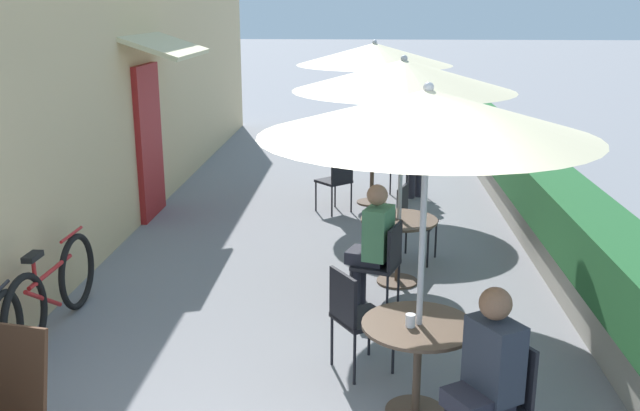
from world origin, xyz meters
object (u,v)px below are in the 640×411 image
object	(u,v)px
seated_patron_mid_right	(373,241)
coffee_cup_near	(410,320)
seated_patron_far_left	(409,152)
coffee_cup_far	(368,154)
patio_table_near	(418,348)
cafe_chair_near_right	(498,395)
patio_table_mid	(399,236)
cafe_chair_far_right	(337,178)
seated_patron_near_right	(486,375)
coffee_cup_mid	(393,213)
cafe_chair_mid_right	(383,260)
cafe_chair_near_left	(355,313)
patio_umbrella_far	(374,54)
cafe_chair_mid_left	(411,217)
patio_umbrella_mid	(404,76)
patio_umbrella_near	(428,113)
patio_table_far	(372,169)
bicycle_second	(53,291)
cafe_chair_far_left	(404,162)

from	to	relation	value
seated_patron_mid_right	coffee_cup_near	bearing A→B (deg)	-153.29
seated_patron_far_left	coffee_cup_far	size ratio (longest dim) A/B	13.89
patio_table_near	coffee_cup_near	bearing A→B (deg)	-144.84
cafe_chair_near_right	coffee_cup_near	xyz separation A→B (m)	(-0.52, 0.55, 0.24)
patio_table_mid	cafe_chair_far_right	distance (m)	2.72
seated_patron_near_right	coffee_cup_mid	bearing A→B (deg)	-23.90
cafe_chair_mid_right	seated_patron_far_left	size ratio (longest dim) A/B	0.70
cafe_chair_near_left	patio_umbrella_far	world-z (taller)	patio_umbrella_far
cafe_chair_mid_left	patio_table_mid	bearing A→B (deg)	5.87
patio_table_near	patio_table_mid	xyz separation A→B (m)	(-0.03, 2.55, 0.00)
cafe_chair_mid_right	patio_umbrella_far	size ratio (longest dim) A/B	0.36
seated_patron_near_right	cafe_chair_far_right	distance (m)	5.92
patio_table_near	patio_umbrella_mid	distance (m)	3.05
patio_umbrella_near	patio_umbrella_far	bearing A→B (deg)	92.81
seated_patron_near_right	seated_patron_mid_right	size ratio (longest dim) A/B	1.00
patio_table_mid	coffee_cup_mid	bearing A→B (deg)	146.25
patio_table_far	coffee_cup_near	bearing A→B (deg)	-87.85
cafe_chair_mid_right	coffee_cup_mid	world-z (taller)	cafe_chair_mid_right
coffee_cup_near	patio_umbrella_far	distance (m)	5.94
patio_table_mid	seated_patron_mid_right	size ratio (longest dim) A/B	0.65
seated_patron_near_right	cafe_chair_mid_left	distance (m)	3.94
patio_umbrella_near	patio_table_far	distance (m)	5.96
bicycle_second	patio_umbrella_near	bearing A→B (deg)	-19.13
cafe_chair_far_left	coffee_cup_far	size ratio (longest dim) A/B	9.67
coffee_cup_far	patio_umbrella_near	bearing A→B (deg)	-86.48
cafe_chair_near_right	patio_umbrella_far	bearing A→B (deg)	-25.25
seated_patron_near_right	patio_umbrella_near	bearing A→B (deg)	-2.72
cafe_chair_near_right	patio_table_near	bearing A→B (deg)	5.87
cafe_chair_near_right	cafe_chair_mid_right	world-z (taller)	same
cafe_chair_near_left	patio_umbrella_far	bearing A→B (deg)	146.08
cafe_chair_mid_right	coffee_cup_far	bearing A→B (deg)	21.62
patio_table_far	coffee_cup_far	world-z (taller)	coffee_cup_far
coffee_cup_mid	cafe_chair_far_right	world-z (taller)	cafe_chair_far_right
patio_umbrella_mid	coffee_cup_far	xyz separation A→B (m)	(-0.32, 3.10, -1.44)
cafe_chair_mid_right	patio_umbrella_far	world-z (taller)	patio_umbrella_far
cafe_chair_near_left	coffee_cup_near	bearing A→B (deg)	-0.11
seated_patron_mid_right	cafe_chair_far_left	size ratio (longest dim) A/B	1.44
cafe_chair_far_right	bicycle_second	bearing A→B (deg)	-163.45
patio_table_far	patio_umbrella_far	xyz separation A→B (m)	(0.00, 0.00, 1.67)
seated_patron_far_left	seated_patron_near_right	bearing A→B (deg)	48.18
patio_umbrella_near	cafe_chair_far_left	xyz separation A→B (m)	(0.22, 6.28, -1.67)
coffee_cup_far	coffee_cup_near	bearing A→B (deg)	-87.15
cafe_chair_mid_right	patio_table_far	distance (m)	3.89
patio_table_mid	cafe_chair_far_left	world-z (taller)	cafe_chair_far_left
cafe_chair_near_left	seated_patron_near_right	bearing A→B (deg)	1.58
coffee_cup_mid	patio_umbrella_far	size ratio (longest dim) A/B	0.04
seated_patron_near_right	coffee_cup_far	bearing A→B (deg)	-25.50
cafe_chair_far_right	cafe_chair_mid_left	bearing A→B (deg)	-106.18
cafe_chair_far_left	cafe_chair_far_right	size ratio (longest dim) A/B	1.00
patio_umbrella_near	bicycle_second	distance (m)	3.84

